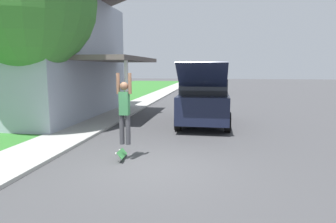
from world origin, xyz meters
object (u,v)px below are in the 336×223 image
lawn_tree_near (27,0)px  skateboarder (124,108)px  suv_parked (205,99)px  car_down_street (212,86)px  skateboard (122,153)px

lawn_tree_near → skateboarder: 6.47m
lawn_tree_near → suv_parked: 7.93m
suv_parked → car_down_street: suv_parked is taller
lawn_tree_near → suv_parked: lawn_tree_near is taller
lawn_tree_near → skateboard: size_ratio=9.18×
suv_parked → car_down_street: (0.01, 16.36, -0.45)m
lawn_tree_near → car_down_street: 20.48m
lawn_tree_near → skateboarder: lawn_tree_near is taller
suv_parked → car_down_street: 16.37m
lawn_tree_near → suv_parked: (6.45, 2.60, -3.82)m
suv_parked → skateboarder: bearing=-108.7°
suv_parked → skateboard: size_ratio=6.82×
car_down_street → suv_parked: bearing=-90.0°
car_down_street → lawn_tree_near: bearing=-108.8°
car_down_street → skateboard: (-2.01, -21.87, -0.49)m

